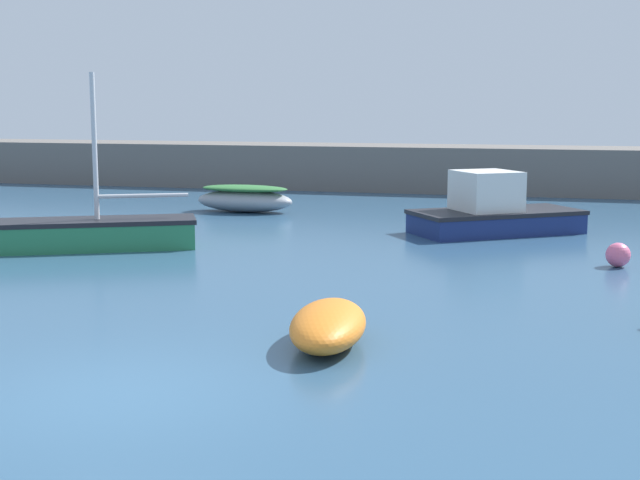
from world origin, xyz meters
name	(u,v)px	position (x,y,z in m)	size (l,w,h in m)	color
ground_plane	(117,399)	(0.00, 0.00, -0.10)	(120.00, 120.00, 0.20)	#2D5170
harbor_breakwater	(428,168)	(0.00, 28.62, 0.97)	(65.13, 3.69, 1.94)	#66605B
rowboat_with_red_cover	(245,198)	(-5.07, 19.08, 0.47)	(3.58, 1.59, 0.94)	gray
sailboat_twin_hulled	(98,233)	(-6.06, 10.53, 0.42)	(5.22, 3.63, 4.57)	#287A4C
rowboat_white_midwater	(328,325)	(2.13, 2.96, 0.33)	(1.51, 2.78, 0.66)	orange
motorboat_with_cabin	(493,212)	(3.73, 16.02, 0.63)	(5.29, 4.61, 1.84)	navy
mooring_buoy_pink	(618,255)	(6.96, 11.30, 0.28)	(0.57, 0.57, 0.57)	#EA668C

